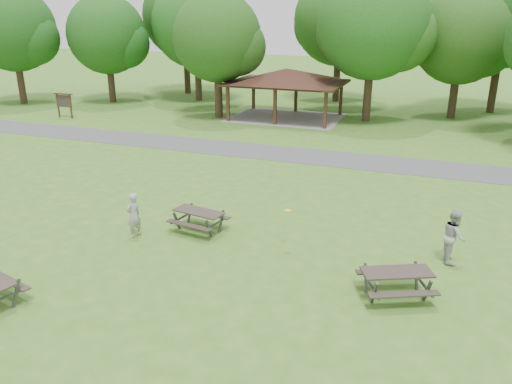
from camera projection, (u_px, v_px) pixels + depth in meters
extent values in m
plane|color=#3C6C1E|center=(185.00, 265.00, 16.27)|extent=(160.00, 160.00, 0.00)
cube|color=#464548|center=(301.00, 155.00, 28.60)|extent=(120.00, 3.20, 0.02)
cube|color=#3C2316|center=(228.00, 104.00, 37.12)|extent=(0.22, 0.22, 2.60)
cube|color=#3A2415|center=(254.00, 93.00, 41.87)|extent=(0.22, 0.22, 2.60)
cube|color=#381E14|center=(275.00, 107.00, 35.90)|extent=(0.22, 0.22, 2.60)
cube|color=#391F14|center=(296.00, 96.00, 40.65)|extent=(0.22, 0.22, 2.60)
cube|color=#3B1F15|center=(325.00, 110.00, 34.68)|extent=(0.22, 0.22, 2.60)
cube|color=#351F13|center=(341.00, 98.00, 39.44)|extent=(0.22, 0.22, 2.60)
cube|color=black|center=(286.00, 83.00, 37.81)|extent=(8.60, 6.60, 0.16)
pyramid|color=black|center=(287.00, 75.00, 37.61)|extent=(7.01, 7.01, 1.00)
cube|color=gray|center=(286.00, 118.00, 38.72)|extent=(8.40, 6.40, 0.03)
cube|color=#3A2215|center=(58.00, 106.00, 38.59)|extent=(0.10, 0.10, 1.80)
cube|color=#3A2515|center=(71.00, 107.00, 38.19)|extent=(0.10, 0.10, 1.80)
cube|color=#2C2320|center=(64.00, 101.00, 38.25)|extent=(1.40, 0.06, 0.90)
cube|color=black|center=(63.00, 94.00, 38.07)|extent=(1.60, 0.30, 0.06)
cylinder|color=#321F16|center=(21.00, 83.00, 44.22)|extent=(0.60, 0.60, 3.67)
sphere|color=#144212|center=(13.00, 29.00, 42.67)|extent=(7.20, 7.20, 7.20)
sphere|color=#144313|center=(31.00, 38.00, 42.65)|extent=(4.68, 4.68, 4.68)
cylinder|color=#311E16|center=(111.00, 83.00, 45.06)|extent=(0.60, 0.60, 3.32)
sphere|color=#144413|center=(107.00, 35.00, 43.63)|extent=(6.80, 6.80, 6.80)
sphere|color=#144614|center=(124.00, 43.00, 43.62)|extent=(4.42, 4.42, 4.42)
sphere|color=#164D17|center=(93.00, 40.00, 44.07)|extent=(4.08, 4.08, 4.08)
cylinder|color=#2E2014|center=(198.00, 79.00, 45.75)|extent=(0.60, 0.60, 3.85)
sphere|color=#174D16|center=(196.00, 23.00, 44.10)|extent=(7.80, 7.80, 7.80)
sphere|color=#194313|center=(216.00, 33.00, 44.05)|extent=(5.07, 5.07, 5.07)
sphere|color=#194A15|center=(180.00, 30.00, 44.64)|extent=(4.68, 4.68, 4.68)
cylinder|color=#2E2114|center=(218.00, 94.00, 38.45)|extent=(0.60, 0.60, 3.50)
sphere|color=#194413|center=(217.00, 37.00, 37.00)|extent=(6.60, 6.60, 6.60)
sphere|color=#194112|center=(237.00, 47.00, 37.01)|extent=(4.29, 4.29, 4.29)
sphere|color=#1E4714|center=(200.00, 44.00, 37.43)|extent=(3.96, 3.96, 3.96)
cylinder|color=#302115|center=(368.00, 94.00, 36.94)|extent=(0.60, 0.60, 4.02)
sphere|color=#184C15|center=(373.00, 23.00, 35.23)|extent=(8.00, 8.00, 8.00)
sphere|color=#1E4B15|center=(399.00, 35.00, 35.18)|extent=(5.20, 5.20, 5.20)
sphere|color=#1A4112|center=(349.00, 31.00, 35.78)|extent=(4.80, 4.80, 4.80)
cylinder|color=black|center=(453.00, 96.00, 38.15)|extent=(0.60, 0.60, 3.43)
sphere|color=#1C4313|center=(461.00, 36.00, 36.67)|extent=(7.00, 7.00, 7.00)
sphere|color=#144614|center=(483.00, 46.00, 36.66)|extent=(4.55, 4.55, 4.55)
sphere|color=#1C4413|center=(440.00, 44.00, 37.13)|extent=(4.20, 4.20, 4.20)
cylinder|color=black|center=(187.00, 71.00, 49.73)|extent=(0.60, 0.60, 4.38)
sphere|color=#164112|center=(184.00, 16.00, 47.96)|extent=(8.00, 8.00, 8.00)
sphere|color=#154914|center=(203.00, 25.00, 47.91)|extent=(5.20, 5.20, 5.20)
sphere|color=#184112|center=(169.00, 22.00, 48.52)|extent=(4.80, 4.80, 4.80)
cylinder|color=#302015|center=(337.00, 78.00, 45.28)|extent=(0.60, 0.60, 4.13)
sphere|color=#1B4D16|center=(340.00, 19.00, 43.55)|extent=(8.00, 8.00, 8.00)
sphere|color=#154714|center=(360.00, 29.00, 43.50)|extent=(5.20, 5.20, 5.20)
sphere|color=#174313|center=(321.00, 26.00, 44.11)|extent=(4.80, 4.80, 4.80)
cylinder|color=#332016|center=(494.00, 84.00, 40.06)|extent=(0.60, 0.60, 4.55)
sphere|color=#144714|center=(506.00, 13.00, 38.20)|extent=(8.40, 8.40, 8.40)
sphere|color=#134413|center=(481.00, 21.00, 38.80)|extent=(5.04, 5.04, 5.04)
cube|color=#302922|center=(9.00, 280.00, 14.45)|extent=(1.85, 0.71, 0.04)
cube|color=#424245|center=(16.00, 293.00, 13.93)|extent=(0.15, 0.39, 0.80)
cube|color=#414143|center=(3.00, 299.00, 13.62)|extent=(0.43, 1.46, 0.05)
cube|color=#2F2722|center=(199.00, 212.00, 18.55)|extent=(2.00, 1.05, 0.05)
cube|color=#2B231F|center=(189.00, 225.00, 18.15)|extent=(1.92, 0.57, 0.04)
cube|color=#2F2822|center=(209.00, 214.00, 19.17)|extent=(1.92, 0.57, 0.04)
cube|color=#434346|center=(177.00, 221.00, 18.70)|extent=(0.13, 0.40, 0.83)
cube|color=#3F3F42|center=(190.00, 214.00, 19.35)|extent=(0.13, 0.40, 0.83)
cube|color=#3D3D40|center=(183.00, 217.00, 19.01)|extent=(0.31, 1.54, 0.05)
cube|color=#3D3D40|center=(209.00, 229.00, 18.02)|extent=(0.13, 0.40, 0.83)
cube|color=#3C3C3E|center=(221.00, 221.00, 18.67)|extent=(0.13, 0.40, 0.83)
cube|color=#444447|center=(215.00, 224.00, 18.33)|extent=(0.31, 1.54, 0.05)
cube|color=#2F2621|center=(397.00, 272.00, 14.19)|extent=(2.13, 1.55, 0.05)
cube|color=#2E2721|center=(404.00, 294.00, 13.69)|extent=(1.91, 1.10, 0.04)
cube|color=black|center=(389.00, 271.00, 14.91)|extent=(1.91, 1.10, 0.04)
cube|color=#434345|center=(374.00, 293.00, 13.88)|extent=(0.24, 0.40, 0.86)
cube|color=#454548|center=(366.00, 278.00, 14.66)|extent=(0.24, 0.40, 0.86)
cube|color=#454447|center=(370.00, 285.00, 14.26)|extent=(0.74, 1.49, 0.05)
cube|color=#454548|center=(427.00, 291.00, 14.00)|extent=(0.24, 0.40, 0.86)
cube|color=#404043|center=(416.00, 276.00, 14.77)|extent=(0.24, 0.40, 0.86)
cube|color=#444447|center=(422.00, 282.00, 14.37)|extent=(0.74, 1.49, 0.05)
cylinder|color=yellow|center=(288.00, 210.00, 16.94)|extent=(0.26, 0.26, 0.02)
imported|color=#98989A|center=(134.00, 215.00, 18.06)|extent=(0.55, 0.70, 1.68)
imported|color=#A5A5A7|center=(454.00, 236.00, 16.22)|extent=(0.83, 0.99, 1.81)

